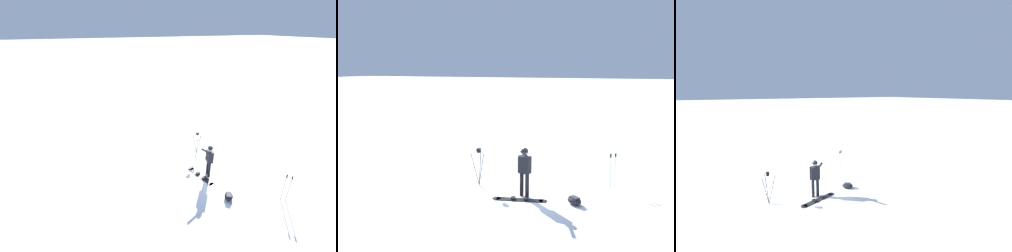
% 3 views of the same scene
% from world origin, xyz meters
% --- Properties ---
extents(ground_plane, '(300.00, 300.00, 0.00)m').
position_xyz_m(ground_plane, '(0.00, 0.00, 0.00)').
color(ground_plane, white).
extents(snowboarder, '(0.46, 0.72, 1.77)m').
position_xyz_m(snowboarder, '(-0.01, -0.23, 1.07)').
color(snowboarder, black).
rests_on(snowboarder, ground_plane).
extents(snowboard, '(1.82, 0.68, 0.10)m').
position_xyz_m(snowboard, '(-0.04, -0.60, 0.02)').
color(snowboard, black).
rests_on(snowboard, ground_plane).
extents(gear_bag_large, '(0.65, 0.61, 0.26)m').
position_xyz_m(gear_bag_large, '(1.75, -0.27, 0.14)').
color(gear_bag_large, black).
rests_on(gear_bag_large, ground_plane).
extents(camera_tripod, '(0.57, 0.46, 1.44)m').
position_xyz_m(camera_tripod, '(-2.00, 0.23, 1.02)').
color(camera_tripod, '#262628').
rests_on(camera_tripod, ground_plane).
extents(ski_poles, '(0.26, 0.25, 1.29)m').
position_xyz_m(ski_poles, '(2.71, 1.96, 0.84)').
color(ski_poles, gray).
rests_on(ski_poles, ground_plane).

